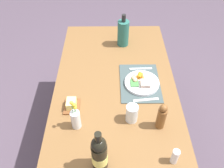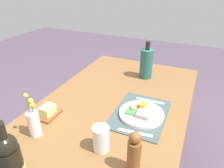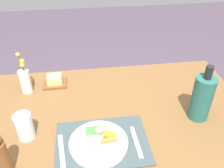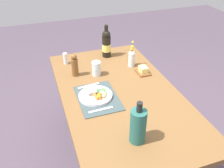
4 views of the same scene
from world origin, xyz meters
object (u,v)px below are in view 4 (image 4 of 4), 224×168
salt_shaker (65,59)px  pepper_mill (75,66)px  dining_table (120,99)px  butter_dish (143,71)px  dinner_plate (96,95)px  flower_vase (132,58)px  wine_bottle (106,44)px  water_tumbler (96,69)px  fork (89,86)px  knife (101,110)px  cooler_bottle (138,126)px

salt_shaker → pepper_mill: bearing=10.2°
dining_table → butter_dish: 0.36m
butter_dish → dinner_plate: bearing=-66.3°
salt_shaker → flower_vase: flower_vase is taller
salt_shaker → flower_vase: size_ratio=0.44×
butter_dish → dining_table: bearing=-54.6°
dining_table → salt_shaker: (-0.59, -0.31, 0.11)m
flower_vase → pepper_mill: bearing=-90.5°
salt_shaker → wine_bottle: wine_bottle is taller
dining_table → pepper_mill: (-0.36, -0.26, 0.16)m
water_tumbler → butter_dish: bearing=75.1°
water_tumbler → wine_bottle: bearing=148.4°
fork → water_tumbler: bearing=138.3°
dinner_plate → wine_bottle: bearing=155.5°
dining_table → knife: size_ratio=8.97×
dinner_plate → dining_table: bearing=91.1°
dining_table → salt_shaker: salt_shaker is taller
cooler_bottle → butter_dish: 0.79m
dining_table → pepper_mill: 0.47m
cooler_bottle → wine_bottle: bearing=171.4°
dinner_plate → cooler_bottle: (0.48, 0.11, 0.09)m
salt_shaker → butter_dish: size_ratio=0.80×
dinner_plate → salt_shaker: salt_shaker is taller
knife → flower_vase: (-0.51, 0.44, 0.07)m
pepper_mill → butter_dish: (0.15, 0.55, -0.07)m
knife → pepper_mill: pepper_mill is taller
knife → water_tumbler: water_tumbler is taller
dining_table → dinner_plate: 0.20m
knife → cooler_bottle: 0.37m
wine_bottle → butter_dish: 0.46m
dinner_plate → flower_vase: (-0.36, 0.43, 0.06)m
dinner_plate → butter_dish: 0.52m
fork → knife: same height
salt_shaker → water_tumbler: water_tumbler is taller
salt_shaker → butter_dish: salt_shaker is taller
fork → butter_dish: 0.50m
dinner_plate → cooler_bottle: cooler_bottle is taller
salt_shaker → fork: bearing=13.2°
salt_shaker → wine_bottle: size_ratio=0.33×
pepper_mill → butter_dish: size_ratio=1.50×
dinner_plate → water_tumbler: (-0.31, 0.09, 0.03)m
pepper_mill → wine_bottle: (-0.25, 0.36, 0.04)m
flower_vase → wine_bottle: (-0.26, -0.15, 0.05)m
flower_vase → cooler_bottle: bearing=-20.6°
cooler_bottle → wine_bottle: 1.11m
salt_shaker → cooler_bottle: bearing=12.2°
dinner_plate → pepper_mill: size_ratio=1.26×
fork → butter_dish: (-0.05, 0.49, 0.02)m
cooler_bottle → pepper_mill: bearing=-167.3°
knife → water_tumbler: 0.48m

